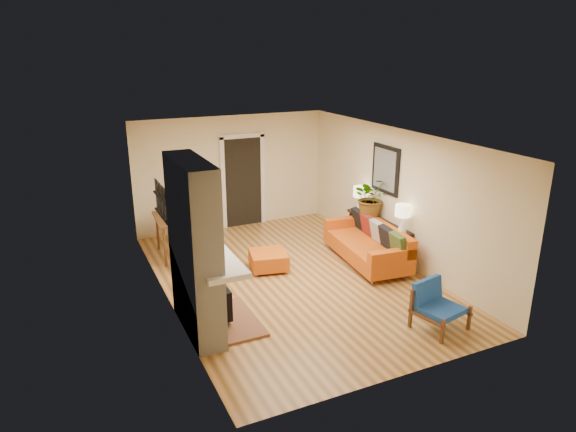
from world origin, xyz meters
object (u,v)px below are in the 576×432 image
object	(u,v)px
blue_chair	(436,303)
lamp_far	(360,196)
dining_table	(180,224)
lamp_near	(403,215)
sofa	(370,244)
console_table	(378,228)
houseplant	(371,197)
ottoman	(269,260)

from	to	relation	value
blue_chair	lamp_far	distance (m)	3.62
dining_table	lamp_near	distance (m)	4.38
dining_table	lamp_near	size ratio (longest dim) A/B	3.52
sofa	console_table	size ratio (longest dim) A/B	1.20
sofa	console_table	xyz separation A→B (m)	(0.34, 0.24, 0.21)
dining_table	lamp_near	bearing A→B (deg)	-33.55
sofa	houseplant	xyz separation A→B (m)	(0.33, 0.52, 0.78)
sofa	dining_table	world-z (taller)	dining_table
ottoman	houseplant	world-z (taller)	houseplant
sofa	lamp_far	distance (m)	1.22
ottoman	lamp_far	size ratio (longest dim) A/B	1.50
blue_chair	lamp_near	distance (m)	2.27
console_table	houseplant	bearing A→B (deg)	92.01
blue_chair	dining_table	xyz separation A→B (m)	(-2.79, 4.41, 0.28)
lamp_far	houseplant	xyz separation A→B (m)	(-0.01, -0.42, 0.09)
ottoman	lamp_far	distance (m)	2.50
ottoman	lamp_near	xyz separation A→B (m)	(2.31, -1.00, 0.86)
console_table	houseplant	distance (m)	0.64
sofa	blue_chair	size ratio (longest dim) A/B	2.76
sofa	blue_chair	bearing A→B (deg)	-101.43
sofa	lamp_far	bearing A→B (deg)	70.28
ottoman	dining_table	world-z (taller)	dining_table
console_table	sofa	bearing A→B (deg)	-144.77
houseplant	dining_table	bearing A→B (deg)	159.23
sofa	blue_chair	xyz separation A→B (m)	(-0.51, -2.51, 0.02)
ottoman	blue_chair	size ratio (longest dim) A/B	1.01
lamp_near	blue_chair	bearing A→B (deg)	-112.95
blue_chair	console_table	size ratio (longest dim) A/B	0.43
ottoman	lamp_near	size ratio (longest dim) A/B	1.50
console_table	lamp_far	xyz separation A→B (m)	(0.00, 0.70, 0.49)
sofa	blue_chair	world-z (taller)	sofa
ottoman	console_table	bearing A→B (deg)	-6.13
blue_chair	dining_table	size ratio (longest dim) A/B	0.42
console_table	lamp_far	distance (m)	0.85
blue_chair	dining_table	bearing A→B (deg)	122.36
console_table	lamp_near	world-z (taller)	lamp_near
sofa	dining_table	size ratio (longest dim) A/B	1.16
sofa	ottoman	xyz separation A→B (m)	(-1.97, 0.49, -0.17)
blue_chair	houseplant	bearing A→B (deg)	74.61
ottoman	blue_chair	world-z (taller)	blue_chair
lamp_near	houseplant	distance (m)	1.04
lamp_near	houseplant	xyz separation A→B (m)	(-0.01, 1.04, 0.09)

